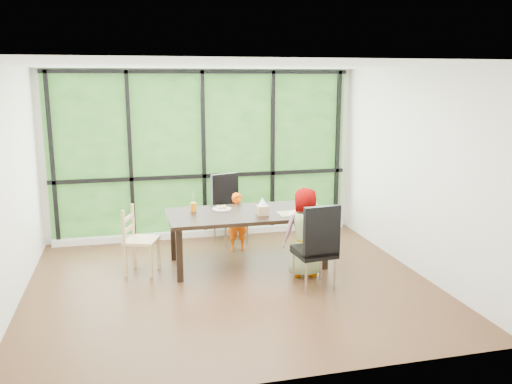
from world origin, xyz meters
TOP-DOWN VIEW (x-y plane):
  - ground at (0.00, 0.00)m, footprint 5.00×5.00m
  - back_wall at (0.00, 2.25)m, footprint 5.00×0.00m
  - foliage_backdrop at (0.00, 2.23)m, footprint 4.80×0.02m
  - window_mullions at (0.00, 2.19)m, footprint 4.80×0.06m
  - window_sill at (0.00, 2.15)m, footprint 4.80×0.12m
  - dining_table at (0.37, 0.66)m, footprint 2.20×1.14m
  - chair_window_leather at (0.34, 1.70)m, footprint 0.57×0.57m
  - chair_interior_leather at (0.98, -0.34)m, footprint 0.50×0.50m
  - chair_end_beech at (-1.07, 0.68)m, footprint 0.52×0.53m
  - child_toddler at (0.37, 1.30)m, footprint 0.33×0.22m
  - child_older at (1.00, 0.07)m, footprint 0.58×0.39m
  - placemat at (0.95, 0.45)m, footprint 0.40×0.29m
  - plate_far at (0.06, 0.90)m, footprint 0.27×0.27m
  - plate_near at (0.99, 0.41)m, footprint 0.21×0.21m
  - orange_cup at (-0.35, 0.88)m, footprint 0.08×0.08m
  - green_cup at (1.24, 0.37)m, footprint 0.08×0.08m
  - white_mug at (1.34, 0.70)m, footprint 0.10×0.10m
  - tissue_box at (0.53, 0.48)m, footprint 0.15×0.15m
  - crepe_rolls_far at (0.06, 0.90)m, footprint 0.15×0.12m
  - crepe_rolls_near at (0.99, 0.41)m, footprint 0.10×0.12m
  - straw_white at (-0.35, 0.88)m, footprint 0.01×0.04m
  - straw_pink at (1.24, 0.37)m, footprint 0.01×0.04m
  - tissue at (0.53, 0.48)m, footprint 0.12×0.12m

SIDE VIEW (x-z plane):
  - ground at x=0.00m, z-range 0.00..0.00m
  - window_sill at x=0.00m, z-range 0.00..0.10m
  - dining_table at x=0.37m, z-range 0.00..0.75m
  - child_toddler at x=0.37m, z-range 0.00..0.88m
  - chair_end_beech at x=-1.07m, z-range 0.00..0.90m
  - chair_window_leather at x=0.34m, z-range 0.00..1.08m
  - chair_interior_leather at x=0.98m, z-range 0.00..1.08m
  - child_older at x=1.00m, z-range 0.00..1.18m
  - placemat at x=0.95m, z-range 0.75..0.76m
  - plate_near at x=0.99m, z-range 0.75..0.76m
  - plate_far at x=0.06m, z-range 0.75..0.77m
  - crepe_rolls_near at x=0.99m, z-range 0.76..0.80m
  - crepe_rolls_far at x=0.06m, z-range 0.77..0.80m
  - white_mug at x=1.34m, z-range 0.75..0.85m
  - orange_cup at x=-0.35m, z-range 0.75..0.87m
  - tissue_box at x=0.53m, z-range 0.75..0.88m
  - green_cup at x=1.24m, z-range 0.75..0.88m
  - straw_white at x=-0.35m, z-range 0.82..1.01m
  - straw_pink at x=1.24m, z-range 0.82..1.02m
  - tissue at x=0.53m, z-range 0.88..0.99m
  - back_wall at x=0.00m, z-range -1.15..3.85m
  - foliage_backdrop at x=0.00m, z-range 0.03..2.67m
  - window_mullions at x=0.00m, z-range 0.03..2.67m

